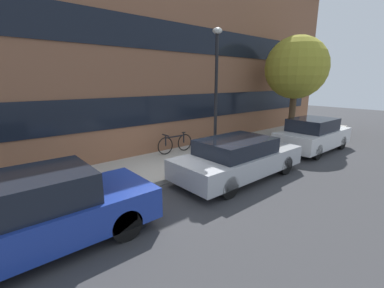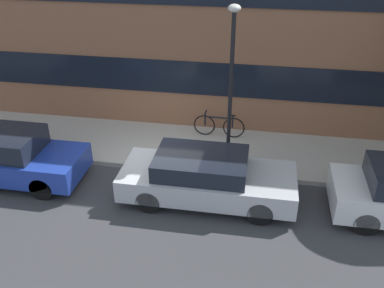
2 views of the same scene
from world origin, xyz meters
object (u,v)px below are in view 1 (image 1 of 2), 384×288
(parked_car_blue, at_px, (36,213))
(parked_car_silver, at_px, (238,158))
(street_tree, at_px, (296,68))
(lamp_post, at_px, (216,82))
(bicycle, at_px, (175,143))
(parked_car_white, at_px, (313,135))

(parked_car_blue, distance_m, parked_car_silver, 5.53)
(street_tree, bearing_deg, lamp_post, -176.42)
(street_tree, bearing_deg, parked_car_silver, -164.26)
(bicycle, bearing_deg, parked_car_blue, 32.33)
(parked_car_white, xyz_separation_m, bicycle, (-5.08, 3.24, -0.17))
(street_tree, relative_size, lamp_post, 1.10)
(parked_car_silver, height_order, lamp_post, lamp_post)
(parked_car_blue, height_order, parked_car_white, parked_car_blue)
(parked_car_silver, distance_m, bicycle, 3.25)
(parked_car_silver, relative_size, lamp_post, 0.98)
(street_tree, bearing_deg, parked_car_blue, -171.38)
(parked_car_white, distance_m, lamp_post, 5.34)
(parked_car_silver, distance_m, lamp_post, 2.75)
(parked_car_white, bearing_deg, bicycle, 147.45)
(parked_car_blue, xyz_separation_m, parked_car_silver, (5.53, 0.00, -0.06))
(street_tree, bearing_deg, parked_car_white, -127.76)
(parked_car_silver, height_order, parked_car_white, parked_car_white)
(parked_car_white, distance_m, bicycle, 6.03)
(parked_car_white, bearing_deg, lamp_post, 162.71)
(parked_car_white, distance_m, street_tree, 3.71)
(parked_car_blue, height_order, street_tree, street_tree)
(parked_car_white, bearing_deg, street_tree, 52.24)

